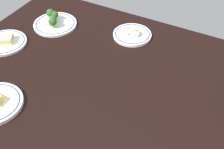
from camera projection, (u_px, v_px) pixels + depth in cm
name	position (u px, v px, depth cm)	size (l,w,h in cm)	color
dining_table	(112.00, 81.00, 135.67)	(149.37, 102.99, 4.00)	black
plate_broccoli	(54.00, 22.00, 163.54)	(22.90, 22.90, 7.48)	white
plate_sandwich	(5.00, 42.00, 151.88)	(21.11, 21.11, 4.39)	white
plate_eggs	(132.00, 34.00, 156.59)	(19.54, 19.54, 5.03)	white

